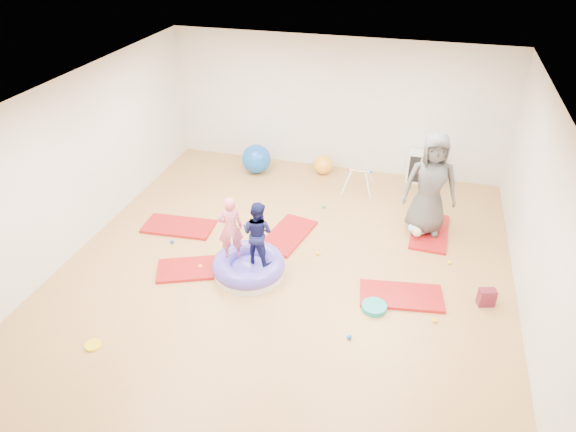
# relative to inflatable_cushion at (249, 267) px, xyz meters

# --- Properties ---
(room) EXTENTS (7.01, 8.01, 2.81)m
(room) POSITION_rel_inflatable_cushion_xyz_m (0.52, 0.13, 1.26)
(room) COLOR #BD784C
(room) RESTS_ON ground
(gym_mat_front_left) EXTENTS (1.33, 1.01, 0.05)m
(gym_mat_front_left) POSITION_rel_inflatable_cushion_xyz_m (-0.86, -0.13, -0.12)
(gym_mat_front_left) COLOR red
(gym_mat_front_left) RESTS_ON ground
(gym_mat_mid_left) EXTENTS (1.28, 0.71, 0.05)m
(gym_mat_mid_left) POSITION_rel_inflatable_cushion_xyz_m (-1.66, 0.93, -0.11)
(gym_mat_mid_left) COLOR red
(gym_mat_mid_left) RESTS_ON ground
(gym_mat_center_back) EXTENTS (0.84, 1.31, 0.05)m
(gym_mat_center_back) POSITION_rel_inflatable_cushion_xyz_m (0.30, 1.19, -0.12)
(gym_mat_center_back) COLOR red
(gym_mat_center_back) RESTS_ON ground
(gym_mat_right) EXTENTS (1.29, 0.78, 0.05)m
(gym_mat_right) POSITION_rel_inflatable_cushion_xyz_m (2.36, 0.07, -0.12)
(gym_mat_right) COLOR red
(gym_mat_right) RESTS_ON ground
(gym_mat_rear_right) EXTENTS (0.66, 1.26, 0.05)m
(gym_mat_rear_right) POSITION_rel_inflatable_cushion_xyz_m (2.69, 1.96, -0.11)
(gym_mat_rear_right) COLOR red
(gym_mat_rear_right) RESTS_ON ground
(inflatable_cushion) EXTENTS (1.15, 1.15, 0.36)m
(inflatable_cushion) POSITION_rel_inflatable_cushion_xyz_m (0.00, 0.00, 0.00)
(inflatable_cushion) COLOR silver
(inflatable_cushion) RESTS_ON ground
(child_pink) EXTENTS (0.46, 0.40, 1.06)m
(child_pink) POSITION_rel_inflatable_cushion_xyz_m (-0.27, 0.01, 0.72)
(child_pink) COLOR #D65D74
(child_pink) RESTS_ON inflatable_cushion
(child_navy) EXTENTS (0.58, 0.50, 1.03)m
(child_navy) POSITION_rel_inflatable_cushion_xyz_m (0.16, 0.01, 0.71)
(child_navy) COLOR #101445
(child_navy) RESTS_ON inflatable_cushion
(adult_caregiver) EXTENTS (0.96, 0.70, 1.81)m
(adult_caregiver) POSITION_rel_inflatable_cushion_xyz_m (2.58, 1.96, 0.82)
(adult_caregiver) COLOR #474747
(adult_caregiver) RESTS_ON gym_mat_rear_right
(infant) EXTENTS (0.34, 0.34, 0.20)m
(infant) POSITION_rel_inflatable_cushion_xyz_m (2.48, 1.77, 0.01)
(infant) COLOR #95D5F0
(infant) RESTS_ON gym_mat_rear_right
(ball_pit_balls) EXTENTS (4.66, 3.35, 0.07)m
(ball_pit_balls) POSITION_rel_inflatable_cushion_xyz_m (0.58, 0.53, -0.11)
(ball_pit_balls) COLOR yellow
(ball_pit_balls) RESTS_ON ground
(exercise_ball_blue) EXTENTS (0.62, 0.62, 0.62)m
(exercise_ball_blue) POSITION_rel_inflatable_cushion_xyz_m (-1.02, 3.41, 0.17)
(exercise_ball_blue) COLOR #1151B8
(exercise_ball_blue) RESTS_ON ground
(exercise_ball_orange) EXTENTS (0.40, 0.40, 0.40)m
(exercise_ball_orange) POSITION_rel_inflatable_cushion_xyz_m (0.38, 3.73, 0.06)
(exercise_ball_orange) COLOR #FFA427
(exercise_ball_orange) RESTS_ON ground
(infant_play_gym) EXTENTS (0.61, 0.58, 0.47)m
(infant_play_gym) POSITION_rel_inflatable_cushion_xyz_m (1.23, 3.16, 0.17)
(infant_play_gym) COLOR white
(infant_play_gym) RESTS_ON ground
(cube_shelf) EXTENTS (0.66, 0.33, 0.66)m
(cube_shelf) POSITION_rel_inflatable_cushion_xyz_m (2.44, 3.92, 0.19)
(cube_shelf) COLOR white
(cube_shelf) RESTS_ON ground
(balance_disc) EXTENTS (0.36, 0.36, 0.08)m
(balance_disc) POSITION_rel_inflatable_cushion_xyz_m (2.01, -0.30, -0.10)
(balance_disc) COLOR teal
(balance_disc) RESTS_ON ground
(backpack) EXTENTS (0.27, 0.21, 0.27)m
(backpack) POSITION_rel_inflatable_cushion_xyz_m (3.55, 0.24, -0.00)
(backpack) COLOR #C22C4D
(backpack) RESTS_ON ground
(yellow_toy) EXTENTS (0.22, 0.22, 0.03)m
(yellow_toy) POSITION_rel_inflatable_cushion_xyz_m (-1.48, -2.01, -0.12)
(yellow_toy) COLOR yellow
(yellow_toy) RESTS_ON ground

